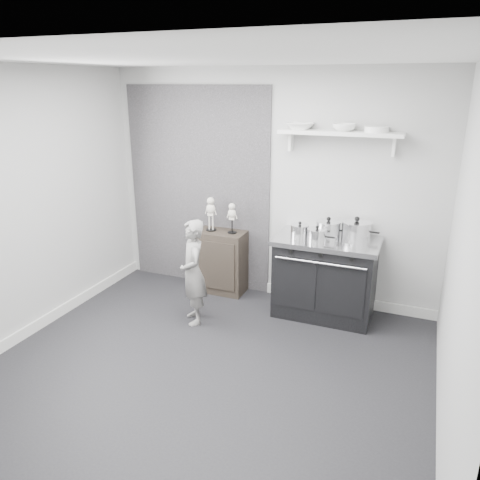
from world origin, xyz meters
name	(u,v)px	position (x,y,z in m)	size (l,w,h in m)	color
ground	(206,367)	(0.00, 0.00, 0.00)	(4.00, 4.00, 0.00)	black
room_shell	(200,191)	(-0.09, 0.15, 1.64)	(4.02, 3.62, 2.71)	#ACACAA
wall_shelf	(340,134)	(0.80, 1.68, 2.01)	(1.30, 0.26, 0.24)	white
stove	(325,277)	(0.78, 1.48, 0.46)	(1.13, 0.71, 0.91)	black
side_cabinet	(221,261)	(-0.56, 1.61, 0.39)	(0.61, 0.35, 0.79)	black
child	(193,272)	(-0.51, 0.77, 0.58)	(0.42, 0.28, 1.16)	gray
pot_front_left	(300,231)	(0.48, 1.40, 0.98)	(0.29, 0.20, 0.18)	silver
pot_back_left	(328,228)	(0.76, 1.57, 0.99)	(0.36, 0.28, 0.22)	silver
pot_back_right	(356,230)	(1.06, 1.61, 1.00)	(0.41, 0.32, 0.24)	silver
pot_front_center	(317,235)	(0.69, 1.35, 0.98)	(0.30, 0.21, 0.17)	silver
skeleton_full	(211,211)	(-0.69, 1.61, 1.03)	(0.14, 0.09, 0.48)	beige
skeleton_torso	(232,216)	(-0.41, 1.61, 1.00)	(0.12, 0.08, 0.43)	beige
bowl_large	(300,126)	(0.37, 1.67, 2.08)	(0.30, 0.30, 0.07)	white
bowl_small	(344,127)	(0.84, 1.67, 2.08)	(0.24, 0.24, 0.08)	white
plate_stack	(376,129)	(1.17, 1.67, 2.07)	(0.24, 0.24, 0.06)	white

